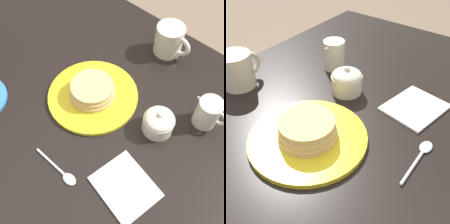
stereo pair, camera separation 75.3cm
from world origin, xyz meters
TOP-DOWN VIEW (x-y plane):
  - dining_table at (0.00, 0.00)m, footprint 1.50×0.84m
  - pancake_plate at (-0.01, -0.01)m, footprint 0.28×0.28m
  - coffee_mug at (0.05, 0.30)m, footprint 0.13×0.09m
  - creamer_pitcher at (0.29, 0.15)m, footprint 0.11×0.07m
  - sugar_bowl at (0.21, 0.04)m, footprint 0.09×0.09m
  - napkin at (0.25, -0.15)m, footprint 0.17×0.15m
  - spoon at (0.11, -0.24)m, footprint 0.15×0.03m

SIDE VIEW (x-z plane):
  - dining_table at x=0.00m, z-range 0.26..1.04m
  - napkin at x=0.25m, z-range 0.77..0.78m
  - spoon at x=0.11m, z-range 0.77..0.78m
  - pancake_plate at x=-0.01m, z-range 0.76..0.82m
  - sugar_bowl at x=0.21m, z-range 0.77..0.85m
  - creamer_pitcher at x=0.29m, z-range 0.77..0.87m
  - coffee_mug at x=0.05m, z-range 0.77..0.87m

